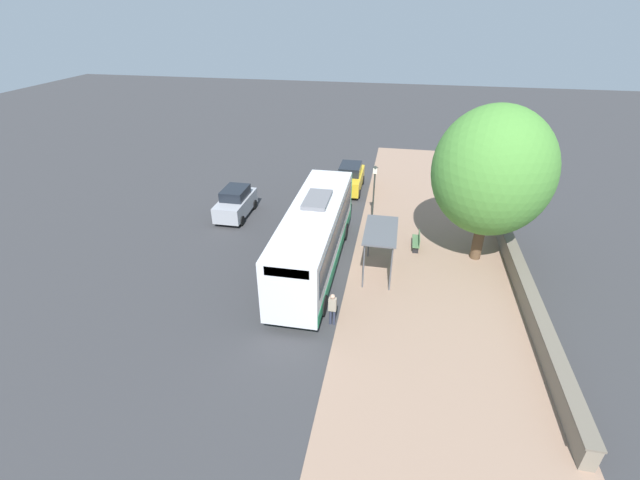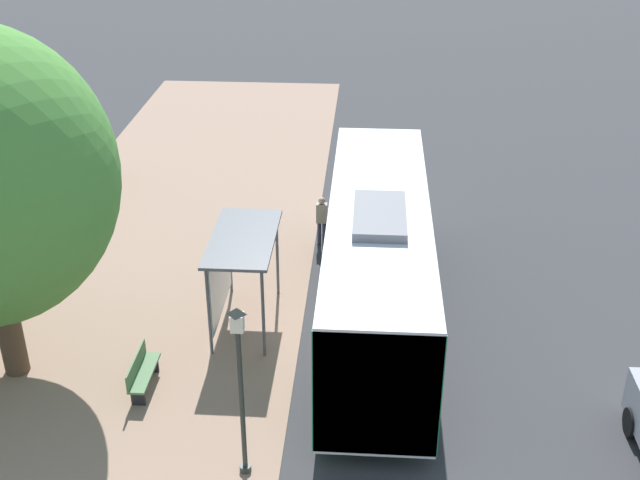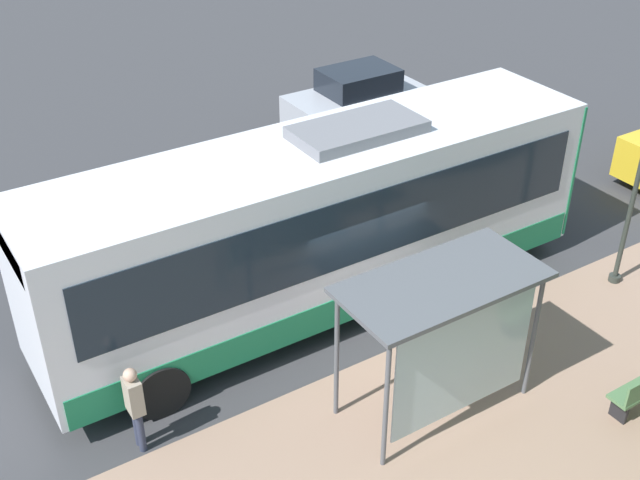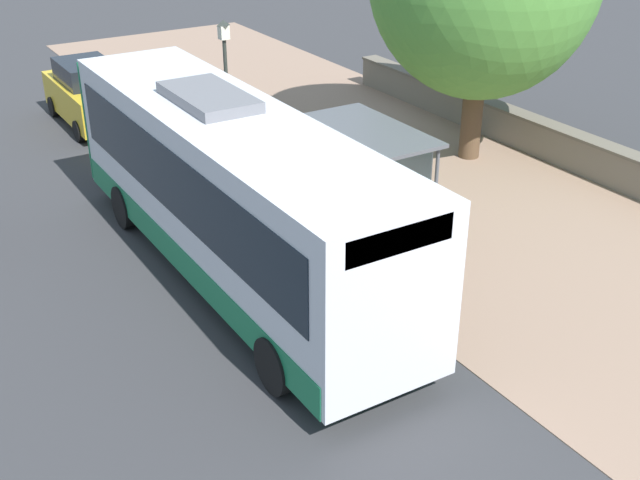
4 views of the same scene
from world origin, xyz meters
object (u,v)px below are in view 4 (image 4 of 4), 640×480
parked_car_behind_bus (90,94)px  bus (231,190)px  pedestrian (438,309)px  bench (366,158)px  bus_shelter (376,146)px  street_lamp_near (226,81)px

parked_car_behind_bus → bus: bearing=87.5°
pedestrian → bench: bearing=-116.3°
bus → parked_car_behind_bus: bearing=-92.5°
bus_shelter → bus: bearing=1.4°
bench → street_lamp_near: street_lamp_near is taller
parked_car_behind_bus → street_lamp_near: bearing=111.3°
bus → pedestrian: size_ratio=6.81×
bus → parked_car_behind_bus: (-0.48, -11.09, -0.97)m
parked_car_behind_bus → pedestrian: bearing=94.5°
bus → bench: bearing=-150.5°
bench → parked_car_behind_bus: (4.94, -8.03, 0.48)m
bus → parked_car_behind_bus: bus is taller
bench → street_lamp_near: size_ratio=0.39×
bus → pedestrian: 4.87m
bench → bus: bearing=29.5°
pedestrian → parked_car_behind_bus: (1.23, -15.55, 0.01)m
bus → street_lamp_near: (-2.62, -5.60, 0.45)m
bus → bench: (-5.42, -3.07, -1.45)m
bus → bench: size_ratio=7.09×
bus → bus_shelter: bus is taller
bus_shelter → pedestrian: size_ratio=2.05×
bus → parked_car_behind_bus: 11.15m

